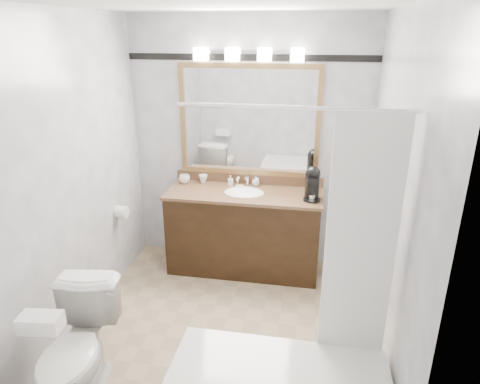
% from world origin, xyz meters
% --- Properties ---
extents(room, '(2.42, 2.62, 2.52)m').
position_xyz_m(room, '(0.00, 0.00, 1.25)').
color(room, tan).
rests_on(room, ground).
extents(vanity, '(1.53, 0.58, 0.97)m').
position_xyz_m(vanity, '(0.00, 1.02, 0.44)').
color(vanity, black).
rests_on(vanity, ground).
extents(mirror, '(1.40, 0.04, 1.10)m').
position_xyz_m(mirror, '(0.00, 1.28, 1.50)').
color(mirror, olive).
rests_on(mirror, room).
extents(vanity_light_bar, '(1.02, 0.14, 0.12)m').
position_xyz_m(vanity_light_bar, '(0.00, 1.23, 2.13)').
color(vanity_light_bar, silver).
rests_on(vanity_light_bar, room).
extents(accent_stripe, '(2.40, 0.01, 0.06)m').
position_xyz_m(accent_stripe, '(0.00, 1.29, 2.10)').
color(accent_stripe, black).
rests_on(accent_stripe, room).
extents(tp_roll, '(0.11, 0.12, 0.12)m').
position_xyz_m(tp_roll, '(-1.14, 0.66, 0.70)').
color(tp_roll, white).
rests_on(tp_roll, room).
extents(toilet, '(0.54, 0.81, 0.77)m').
position_xyz_m(toilet, '(-0.78, -0.86, 0.39)').
color(toilet, white).
rests_on(toilet, ground).
extents(tissue_box, '(0.24, 0.15, 0.09)m').
position_xyz_m(tissue_box, '(-0.78, -1.12, 0.82)').
color(tissue_box, white).
rests_on(tissue_box, toilet).
extents(coffee_maker, '(0.16, 0.21, 0.32)m').
position_xyz_m(coffee_maker, '(0.65, 0.96, 1.01)').
color(coffee_maker, black).
rests_on(coffee_maker, vanity).
extents(cup_left, '(0.13, 0.13, 0.09)m').
position_xyz_m(cup_left, '(-0.66, 1.17, 0.89)').
color(cup_left, white).
rests_on(cup_left, vanity).
extents(cup_right, '(0.10, 0.10, 0.08)m').
position_xyz_m(cup_right, '(-0.47, 1.22, 0.89)').
color(cup_right, white).
rests_on(cup_right, vanity).
extents(soap_bottle_a, '(0.06, 0.06, 0.11)m').
position_xyz_m(soap_bottle_a, '(-0.17, 1.18, 0.90)').
color(soap_bottle_a, white).
rests_on(soap_bottle_a, vanity).
extents(soap_bottle_b, '(0.09, 0.09, 0.10)m').
position_xyz_m(soap_bottle_b, '(0.08, 1.22, 0.90)').
color(soap_bottle_b, white).
rests_on(soap_bottle_b, vanity).
extents(soap_bar, '(0.08, 0.05, 0.02)m').
position_xyz_m(soap_bar, '(-0.07, 1.13, 0.86)').
color(soap_bar, beige).
rests_on(soap_bar, vanity).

